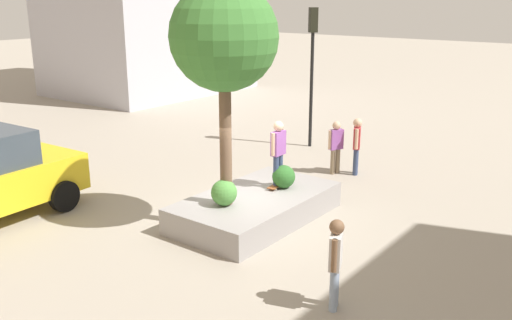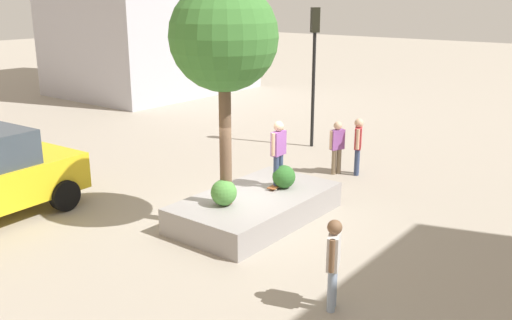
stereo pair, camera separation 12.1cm
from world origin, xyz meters
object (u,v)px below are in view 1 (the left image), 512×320
Objects in this scene: planter_ledge at (256,207)px; traffic_light_corner at (312,54)px; pedestrian_crossing at (336,144)px; passerby_with_bag at (357,142)px; plaza_tree at (224,38)px; skateboard at (278,185)px; skateboarder at (278,148)px; bystander_watching at (336,258)px.

traffic_light_corner is at bearing 21.76° from planter_ledge.
passerby_with_bag is at bearing -57.11° from pedestrian_crossing.
plaza_tree is 6.20× the size of skateboard.
skateboarder is at bearing -155.00° from traffic_light_corner.
skateboarder reaches higher than planter_ledge.
plaza_tree is at bearing -178.71° from pedestrian_crossing.
plaza_tree is at bearing 67.72° from bystander_watching.
skateboard is at bearing 177.94° from passerby_with_bag.
traffic_light_corner reaches higher than skateboarder.
plaza_tree reaches higher than pedestrian_crossing.
plaza_tree reaches higher than skateboard.
skateboarder is at bearing 177.94° from passerby_with_bag.
traffic_light_corner is (6.85, 2.73, 3.04)m from planter_ledge.
plaza_tree is at bearing -161.83° from traffic_light_corner.
planter_ledge is 2.59× the size of skateboarder.
bystander_watching is at bearing -124.12° from planter_ledge.
passerby_with_bag is (5.71, -0.41, -3.45)m from plaza_tree.
plaza_tree is 5.41m from bystander_watching.
traffic_light_corner is 2.79× the size of passerby_with_bag.
skateboard is 0.48× the size of bystander_watching.
skateboard is 4.85m from bystander_watching.
skateboard is 0.16× the size of traffic_light_corner.
planter_ledge is at bearing -175.98° from pedestrian_crossing.
skateboarder is 4.89m from bystander_watching.
plaza_tree is 2.86× the size of passerby_with_bag.
bystander_watching is at bearing -132.75° from skateboarder.
traffic_light_corner is (7.74, 2.54, -1.11)m from plaza_tree.
skateboarder is (0.00, 0.00, 0.97)m from skateboard.
traffic_light_corner is 2.93× the size of bystander_watching.
bystander_watching is (-2.46, -3.63, 0.66)m from planter_ledge.
passerby_with_bag reaches higher than planter_ledge.
skateboarder is at bearing -8.86° from plaza_tree.
planter_ledge is at bearing 174.92° from skateboard.
traffic_light_corner is at bearing 25.00° from skateboarder.
planter_ledge is 2.52× the size of bystander_watching.
traffic_light_corner is (6.02, 2.81, 2.66)m from skateboard.
plaza_tree is at bearing 167.70° from planter_ledge.
passerby_with_bag reaches higher than skateboard.
passerby_with_bag is (-2.03, -2.95, -2.33)m from traffic_light_corner.
skateboard is 7.16m from traffic_light_corner.
traffic_light_corner is at bearing 25.00° from skateboard.
pedestrian_crossing reaches higher than skateboard.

